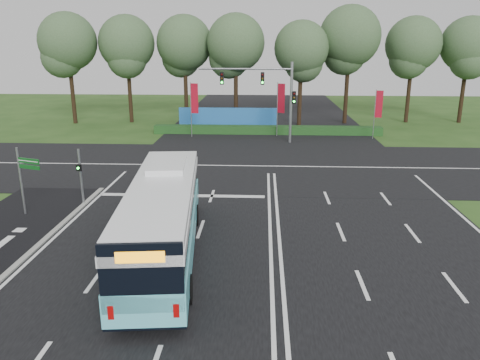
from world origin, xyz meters
name	(u,v)px	position (x,y,z in m)	size (l,w,h in m)	color
ground	(270,231)	(0.00, 0.00, 0.00)	(120.00, 120.00, 0.00)	#244617
road_main	(270,231)	(0.00, 0.00, 0.02)	(20.00, 120.00, 0.04)	black
road_cross	(268,166)	(0.00, 12.00, 0.03)	(120.00, 14.00, 0.05)	black
kerb_strip	(30,253)	(-10.10, -3.00, 0.06)	(0.25, 18.00, 0.12)	gray
city_bus	(163,217)	(-4.41, -2.88, 1.72)	(3.72, 12.07, 3.41)	#5ECDDA
pedestrian_signal	(80,175)	(-10.20, 3.27, 1.70)	(0.29, 0.40, 3.12)	gray
street_sign	(25,173)	(-12.30, 1.48, 2.27)	(1.32, 0.51, 3.55)	gray
banner_flag_left	(193,102)	(-6.84, 22.60, 3.30)	(0.75, 0.18, 5.11)	gray
banner_flag_mid	(280,102)	(1.16, 23.41, 3.27)	(0.71, 0.30, 5.05)	gray
banner_flag_right	(378,107)	(9.95, 22.44, 2.96)	(0.66, 0.17, 4.54)	gray
traffic_light_gantry	(271,90)	(0.21, 20.50, 4.66)	(8.41, 0.28, 7.00)	gray
hedge	(267,130)	(0.00, 24.50, 0.40)	(22.00, 1.20, 0.80)	#183C16
blue_hoarding	(228,119)	(-4.00, 27.00, 1.10)	(10.00, 0.30, 2.20)	#2063B1
eucalyptus_row	(267,43)	(-0.10, 31.06, 8.55)	(48.57, 8.60, 12.42)	black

